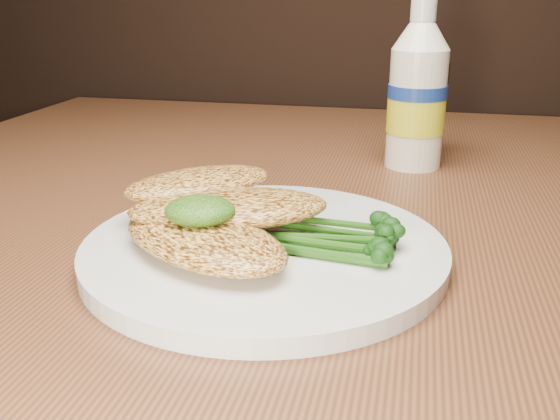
# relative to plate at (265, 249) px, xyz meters

# --- Properties ---
(plate) EXTENTS (0.26, 0.26, 0.01)m
(plate) POSITION_rel_plate_xyz_m (0.00, 0.00, 0.00)
(plate) COLOR silver
(plate) RESTS_ON dining_table
(chicken_front) EXTENTS (0.16, 0.14, 0.02)m
(chicken_front) POSITION_rel_plate_xyz_m (-0.03, -0.03, 0.02)
(chicken_front) COLOR #F8B14F
(chicken_front) RESTS_ON plate
(chicken_mid) EXTENTS (0.16, 0.12, 0.02)m
(chicken_mid) POSITION_rel_plate_xyz_m (-0.03, 0.01, 0.03)
(chicken_mid) COLOR #F8B14F
(chicken_mid) RESTS_ON plate
(chicken_back) EXTENTS (0.13, 0.13, 0.02)m
(chicken_back) POSITION_rel_plate_xyz_m (-0.06, 0.04, 0.03)
(chicken_back) COLOR #F8B14F
(chicken_back) RESTS_ON plate
(pesto_front) EXTENTS (0.05, 0.05, 0.02)m
(pesto_front) POSITION_rel_plate_xyz_m (-0.04, -0.02, 0.04)
(pesto_front) COLOR black
(pesto_front) RESTS_ON chicken_front
(broccolini_bundle) EXTENTS (0.15, 0.14, 0.02)m
(broccolini_bundle) POSITION_rel_plate_xyz_m (0.04, 0.00, 0.02)
(broccolini_bundle) COLOR #214F11
(broccolini_bundle) RESTS_ON plate
(mayo_bottle) EXTENTS (0.08, 0.08, 0.17)m
(mayo_bottle) POSITION_rel_plate_xyz_m (0.10, 0.27, 0.08)
(mayo_bottle) COLOR white
(mayo_bottle) RESTS_ON dining_table
(pepper_grinder) EXTENTS (0.05, 0.05, 0.10)m
(pepper_grinder) POSITION_rel_plate_xyz_m (0.11, 0.32, 0.05)
(pepper_grinder) COLOR black
(pepper_grinder) RESTS_ON dining_table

